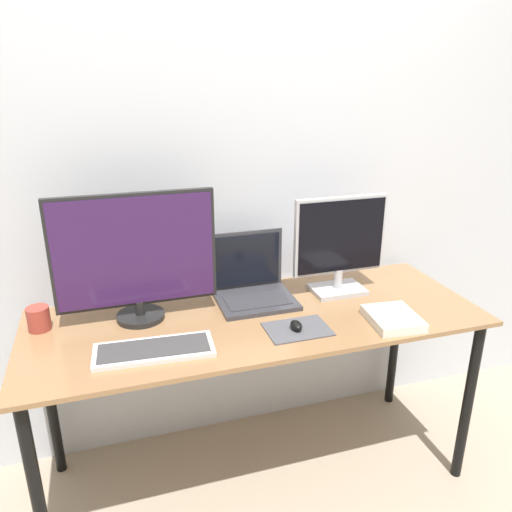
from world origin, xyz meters
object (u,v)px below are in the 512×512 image
at_px(laptop, 252,283).
at_px(mug, 39,319).
at_px(keyboard, 154,350).
at_px(mouse, 296,325).
at_px(monitor_left, 135,257).
at_px(book, 393,319).
at_px(monitor_right, 340,245).

distance_m(laptop, mug, 0.82).
height_order(keyboard, mouse, mouse).
distance_m(monitor_left, keyboard, 0.36).
relative_size(laptop, book, 1.39).
distance_m(laptop, book, 0.58).
distance_m(book, mug, 1.30).
xyz_separation_m(laptop, keyboard, (-0.44, -0.32, -0.06)).
bearing_deg(monitor_left, book, -19.61).
relative_size(keyboard, book, 1.83).
distance_m(monitor_left, monitor_right, 0.83).
height_order(book, mug, mug).
height_order(monitor_left, monitor_right, monitor_left).
height_order(mouse, mug, mug).
bearing_deg(monitor_right, monitor_left, 179.99).
bearing_deg(laptop, mug, -177.88).
distance_m(monitor_right, mouse, 0.44).
distance_m(monitor_left, book, 0.98).
bearing_deg(book, mug, 164.85).
bearing_deg(book, monitor_right, 102.82).
relative_size(keyboard, mug, 4.62).
xyz_separation_m(monitor_left, mouse, (0.53, -0.27, -0.23)).
xyz_separation_m(laptop, mouse, (0.07, -0.32, -0.04)).
bearing_deg(book, keyboard, 176.36).
distance_m(keyboard, book, 0.88).
bearing_deg(monitor_left, keyboard, -85.68).
bearing_deg(monitor_right, mouse, -137.74).
distance_m(keyboard, mug, 0.48).
bearing_deg(mug, monitor_right, -0.99).
relative_size(mouse, mug, 0.72).
bearing_deg(keyboard, monitor_left, 94.32).
relative_size(laptop, mug, 3.51).
bearing_deg(keyboard, mouse, -0.41).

